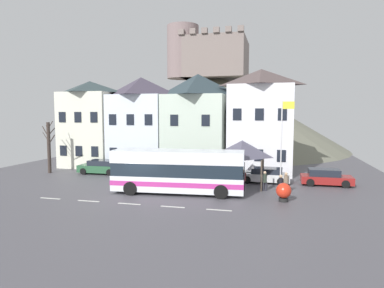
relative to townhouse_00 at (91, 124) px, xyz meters
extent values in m
cube|color=#4E4C53|center=(11.00, -11.50, -4.81)|extent=(40.00, 60.00, 0.06)
cube|color=silver|center=(5.00, -14.09, -4.77)|extent=(1.60, 0.20, 0.01)
cube|color=silver|center=(8.00, -14.09, -4.77)|extent=(1.60, 0.20, 0.01)
cube|color=silver|center=(11.00, -14.09, -4.77)|extent=(1.60, 0.20, 0.01)
cube|color=silver|center=(14.00, -14.09, -4.77)|extent=(1.60, 0.20, 0.01)
cube|color=silver|center=(17.00, -14.09, -4.77)|extent=(1.60, 0.20, 0.01)
cube|color=silver|center=(0.00, 0.00, -0.64)|extent=(5.63, 5.01, 8.28)
pyramid|color=#303E40|center=(0.00, 0.00, 4.14)|extent=(5.63, 5.01, 1.28)
cube|color=black|center=(-1.88, -2.53, -2.80)|extent=(0.80, 0.06, 1.10)
cube|color=black|center=(0.00, -2.53, -2.80)|extent=(0.80, 0.06, 1.10)
cube|color=black|center=(1.88, -2.53, -2.80)|extent=(0.80, 0.06, 1.10)
cube|color=black|center=(-1.88, -2.53, 0.80)|extent=(0.80, 0.06, 1.10)
cube|color=black|center=(0.00, -2.53, 0.80)|extent=(0.80, 0.06, 1.10)
cube|color=black|center=(1.88, -2.53, 0.80)|extent=(0.80, 0.06, 1.10)
cube|color=silver|center=(5.96, 0.44, -0.81)|extent=(5.88, 5.88, 7.93)
pyramid|color=#413A49|center=(5.96, 0.44, 4.13)|extent=(5.88, 5.88, 1.96)
cube|color=black|center=(4.00, -2.53, -2.88)|extent=(0.80, 0.06, 1.10)
cube|color=black|center=(5.96, -2.53, -2.88)|extent=(0.80, 0.06, 1.10)
cube|color=black|center=(7.92, -2.53, -2.88)|extent=(0.80, 0.06, 1.10)
cube|color=black|center=(4.00, -2.53, 0.56)|extent=(0.80, 0.06, 1.10)
cube|color=black|center=(5.96, -2.53, 0.56)|extent=(0.80, 0.06, 1.10)
cube|color=black|center=(7.92, -2.53, 0.56)|extent=(0.80, 0.06, 1.10)
cube|color=silver|center=(12.18, 0.98, -0.84)|extent=(6.29, 6.97, 7.87)
pyramid|color=#2B3A40|center=(12.18, 0.98, 4.22)|extent=(6.29, 6.97, 2.26)
cube|color=black|center=(10.61, -2.53, -2.90)|extent=(0.80, 0.06, 1.10)
cube|color=black|center=(13.76, -2.53, -2.90)|extent=(0.80, 0.06, 1.10)
cube|color=black|center=(10.61, -2.53, 0.53)|extent=(0.80, 0.06, 1.10)
cube|color=black|center=(13.76, -2.53, 0.53)|extent=(0.80, 0.06, 1.10)
cube|color=white|center=(18.81, 0.01, -0.42)|extent=(6.13, 5.02, 8.72)
pyramid|color=#504241|center=(18.81, 0.01, 4.74)|extent=(6.13, 5.02, 1.58)
cube|color=black|center=(16.77, -2.53, -2.69)|extent=(0.80, 0.06, 1.10)
cube|color=black|center=(18.81, -2.53, -2.69)|extent=(0.80, 0.06, 1.10)
cube|color=black|center=(20.85, -2.53, -2.69)|extent=(0.80, 0.06, 1.10)
cube|color=black|center=(16.77, -2.53, 1.10)|extent=(0.80, 0.06, 1.10)
cube|color=black|center=(18.81, -2.53, 1.10)|extent=(0.80, 0.06, 1.10)
cube|color=black|center=(20.85, -2.53, 1.10)|extent=(0.80, 0.06, 1.10)
cone|color=#676757|center=(10.16, 23.56, 1.62)|extent=(43.30, 43.30, 12.80)
cube|color=slate|center=(10.16, 23.56, 10.29)|extent=(10.29, 10.29, 6.59)
cylinder|color=slate|center=(5.02, 20.98, 11.32)|extent=(5.24, 5.24, 8.63)
cube|color=slate|center=(5.48, 18.41, 14.01)|extent=(0.94, 0.70, 0.85)
cube|color=slate|center=(7.35, 18.41, 14.01)|extent=(0.94, 0.70, 0.85)
cube|color=slate|center=(9.22, 18.41, 14.01)|extent=(0.94, 0.70, 0.85)
cube|color=slate|center=(11.09, 18.41, 14.01)|extent=(0.94, 0.70, 0.85)
cube|color=slate|center=(12.96, 18.41, 14.01)|extent=(0.94, 0.70, 0.85)
cube|color=slate|center=(14.83, 18.41, 14.01)|extent=(0.94, 0.70, 0.85)
cube|color=white|center=(13.29, -10.43, -3.96)|extent=(9.90, 3.18, 1.13)
cube|color=#BF338C|center=(13.29, -10.43, -3.90)|extent=(9.92, 3.20, 0.36)
cube|color=#19232D|center=(13.29, -10.43, -2.92)|extent=(9.80, 3.13, 0.95)
cube|color=white|center=(13.29, -10.43, -1.99)|extent=(9.90, 3.18, 0.90)
cube|color=#19232D|center=(18.17, -10.05, -2.92)|extent=(0.22, 2.04, 0.92)
cylinder|color=black|center=(16.50, -9.01, -4.28)|extent=(1.02, 0.36, 1.00)
cylinder|color=black|center=(16.68, -11.33, -4.28)|extent=(1.02, 0.36, 1.00)
cylinder|color=black|center=(9.90, -9.53, -4.28)|extent=(1.02, 0.36, 1.00)
cylinder|color=black|center=(10.08, -11.85, -4.28)|extent=(1.02, 0.36, 1.00)
cylinder|color=#473D33|center=(16.02, -4.97, -3.58)|extent=(0.14, 0.14, 2.40)
cylinder|color=#473D33|center=(19.32, -4.97, -3.58)|extent=(0.14, 0.14, 2.40)
cylinder|color=#473D33|center=(16.02, -8.27, -3.58)|extent=(0.14, 0.14, 2.40)
cylinder|color=#473D33|center=(19.32, -8.27, -3.58)|extent=(0.14, 0.14, 2.40)
pyramid|color=#4C4A5C|center=(17.67, -6.62, -1.69)|extent=(3.60, 3.60, 1.37)
cube|color=maroon|center=(24.49, -4.68, -4.29)|extent=(4.08, 1.79, 0.61)
cube|color=#1E232D|center=(24.28, -4.68, -3.70)|extent=(2.45, 1.57, 0.57)
cylinder|color=black|center=(25.83, -3.83, -4.46)|extent=(0.64, 0.20, 0.64)
cylinder|color=black|center=(25.83, -5.52, -4.46)|extent=(0.64, 0.20, 0.64)
cylinder|color=black|center=(23.14, -3.84, -4.46)|extent=(0.64, 0.20, 0.64)
cylinder|color=black|center=(23.15, -5.53, -4.46)|extent=(0.64, 0.20, 0.64)
cube|color=#2A5938|center=(3.47, -4.25, -4.25)|extent=(4.26, 1.93, 0.69)
cube|color=#1E232D|center=(3.68, -4.25, -3.66)|extent=(2.57, 1.67, 0.49)
cylinder|color=black|center=(2.10, -5.16, -4.46)|extent=(0.64, 0.21, 0.64)
cylinder|color=black|center=(2.06, -3.40, -4.46)|extent=(0.64, 0.21, 0.64)
cylinder|color=black|center=(4.88, -5.10, -4.46)|extent=(0.64, 0.21, 0.64)
cylinder|color=black|center=(4.84, -3.34, -4.46)|extent=(0.64, 0.21, 0.64)
cube|color=white|center=(19.44, -4.80, -4.28)|extent=(4.29, 1.92, 0.64)
cube|color=#1E232D|center=(19.65, -4.80, -3.73)|extent=(2.59, 1.66, 0.46)
cylinder|color=black|center=(18.02, -5.61, -4.46)|extent=(0.65, 0.22, 0.64)
cylinder|color=black|center=(18.07, -3.90, -4.46)|extent=(0.65, 0.22, 0.64)
cylinder|color=black|center=(20.81, -5.69, -4.46)|extent=(0.65, 0.22, 0.64)
cylinder|color=black|center=(20.86, -3.98, -4.46)|extent=(0.65, 0.22, 0.64)
cube|color=#2D5233|center=(9.81, -4.17, -4.30)|extent=(4.27, 2.09, 0.60)
cube|color=#1E232D|center=(9.60, -4.19, -3.70)|extent=(2.60, 1.75, 0.60)
cylinder|color=black|center=(11.11, -3.22, -4.46)|extent=(0.65, 0.25, 0.64)
cylinder|color=black|center=(11.24, -4.91, -4.46)|extent=(0.65, 0.25, 0.64)
cylinder|color=black|center=(8.38, -3.43, -4.46)|extent=(0.65, 0.25, 0.64)
cylinder|color=black|center=(8.51, -5.12, -4.46)|extent=(0.65, 0.25, 0.64)
cylinder|color=#2D2D38|center=(19.66, -8.02, -4.43)|extent=(0.15, 0.15, 0.70)
cylinder|color=#2D2D38|center=(19.47, -8.04, -4.43)|extent=(0.15, 0.15, 0.70)
cylinder|color=#2D382D|center=(19.57, -8.03, -3.80)|extent=(0.31, 0.31, 0.64)
sphere|color=#D1AD89|center=(19.57, -8.03, -3.36)|extent=(0.24, 0.24, 0.24)
cylinder|color=#38332D|center=(21.07, -8.39, -4.41)|extent=(0.16, 0.16, 0.73)
cylinder|color=#38332D|center=(21.21, -8.21, -4.41)|extent=(0.16, 0.16, 0.73)
cylinder|color=#7F6B56|center=(21.14, -8.30, -3.78)|extent=(0.36, 0.36, 0.63)
sphere|color=tan|center=(21.14, -8.30, -3.34)|extent=(0.24, 0.24, 0.24)
cylinder|color=#38332D|center=(20.81, -9.67, -4.38)|extent=(0.13, 0.13, 0.79)
cylinder|color=#38332D|center=(20.67, -9.55, -4.38)|extent=(0.13, 0.13, 0.79)
cylinder|color=black|center=(20.74, -9.61, -3.74)|extent=(0.29, 0.29, 0.61)
sphere|color=tan|center=(20.74, -9.61, -3.31)|extent=(0.24, 0.24, 0.24)
cylinder|color=black|center=(17.98, -8.38, -4.36)|extent=(0.18, 0.18, 0.83)
cylinder|color=black|center=(18.00, -8.60, -4.36)|extent=(0.18, 0.18, 0.83)
cylinder|color=#512323|center=(17.99, -8.49, -3.67)|extent=(0.35, 0.35, 0.65)
sphere|color=#D1AD89|center=(17.99, -8.49, -3.23)|extent=(0.23, 0.23, 0.23)
cube|color=#33473D|center=(18.76, -5.10, -4.33)|extent=(1.75, 0.45, 0.08)
cube|color=#33473D|center=(18.76, -4.88, -4.11)|extent=(1.75, 0.06, 0.40)
cube|color=#2D2D33|center=(17.96, -5.10, -4.55)|extent=(0.08, 0.36, 0.45)
cube|color=#2D2D33|center=(19.56, -5.10, -4.55)|extent=(0.08, 0.36, 0.45)
cylinder|color=silver|center=(20.74, -7.68, -1.31)|extent=(0.10, 0.10, 6.93)
cube|color=yellow|center=(21.19, -7.68, 1.80)|extent=(0.90, 0.03, 0.56)
cylinder|color=black|center=(20.92, -11.03, -4.65)|extent=(0.62, 0.62, 0.25)
sphere|color=red|center=(20.92, -11.03, -4.01)|extent=(1.03, 1.03, 1.03)
cylinder|color=#382D28|center=(-1.73, -5.09, -2.23)|extent=(0.34, 0.34, 5.09)
cylinder|color=#382D28|center=(-1.57, -4.80, -0.64)|extent=(0.42, 0.67, 0.78)
cylinder|color=#382D28|center=(-2.26, -4.83, -0.65)|extent=(1.16, 0.63, 1.13)
cylinder|color=#382D28|center=(-2.01, -4.87, -0.38)|extent=(0.64, 0.54, 0.77)
cylinder|color=#382D28|center=(-1.78, -4.67, 0.03)|extent=(0.18, 0.90, 0.76)
cylinder|color=#382D28|center=(-2.22, -4.87, -1.17)|extent=(1.05, 0.52, 0.96)
cylinder|color=#382D28|center=(-1.17, -5.38, -1.40)|extent=(1.20, 0.67, 1.05)
camera|label=1|loc=(20.32, -34.41, 1.17)|focal=31.73mm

